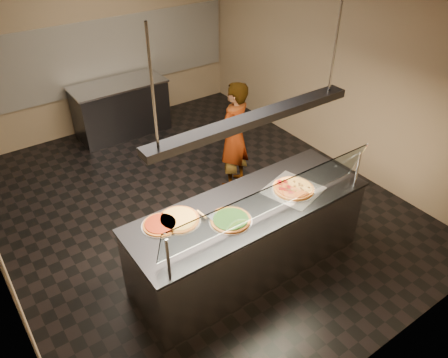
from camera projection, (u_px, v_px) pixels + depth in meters
ground at (196, 204)px, 6.19m from camera, size 5.00×6.00×0.02m
wall_back at (98, 44)px, 7.35m from camera, size 5.00×0.02×3.00m
wall_front at (399, 248)px, 3.31m from camera, size 5.00×0.02×3.00m
wall_right at (334, 65)px, 6.52m from camera, size 0.02×6.00×3.00m
tile_band at (100, 56)px, 7.45m from camera, size 4.90×0.02×1.20m
serving_counter at (248, 237)px, 4.94m from camera, size 2.74×0.94×0.93m
sneeze_guard at (272, 199)px, 4.27m from camera, size 2.50×0.18×0.54m
perforated_tray at (293, 190)px, 4.89m from camera, size 0.68×0.68×0.01m
half_pizza_pepperoni at (286, 191)px, 4.82m from camera, size 0.34×0.50×0.05m
half_pizza_sausage at (301, 185)px, 4.92m from camera, size 0.34×0.50×0.04m
pizza_spinach at (230, 220)px, 4.45m from camera, size 0.45×0.45×0.03m
pizza_cheese at (178, 219)px, 4.45m from camera, size 0.45×0.45×0.03m
pizza_tomato at (161, 224)px, 4.39m from camera, size 0.39×0.39×0.03m
pizza_spatula at (207, 215)px, 4.49m from camera, size 0.19×0.23×0.02m
prep_table at (121, 108)px, 7.67m from camera, size 1.60×0.74×0.93m
worker at (234, 137)px, 6.14m from camera, size 0.69×0.57×1.62m
heat_lamp_housing at (253, 119)px, 4.09m from camera, size 2.30×0.18×0.08m
lamp_rod_left at (152, 89)px, 3.31m from camera, size 0.02×0.02×1.01m
lamp_rod_right at (336, 42)px, 4.25m from camera, size 0.02×0.02×1.01m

